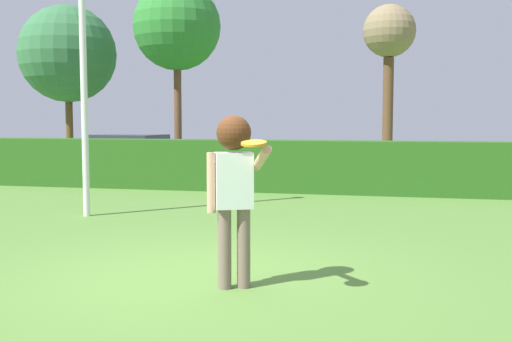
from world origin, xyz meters
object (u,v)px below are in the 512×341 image
at_px(birch_tree, 68,54).
at_px(oak_tree, 177,27).
at_px(parked_car_silver, 130,151).
at_px(lamppost, 83,39).
at_px(person, 234,177).
at_px(frisbee, 254,143).
at_px(maple_tree, 389,37).

distance_m(birch_tree, oak_tree, 4.63).
bearing_deg(parked_car_silver, lamppost, -69.83).
xyz_separation_m(person, oak_tree, (-6.15, 14.82, 3.89)).
distance_m(parked_car_silver, oak_tree, 4.89).
bearing_deg(frisbee, parked_car_silver, 119.25).
height_order(parked_car_silver, birch_tree, birch_tree).
xyz_separation_m(parked_car_silver, oak_tree, (0.98, 1.97, 4.37)).
bearing_deg(birch_tree, maple_tree, 15.06).
bearing_deg(parked_car_silver, birch_tree, 147.53).
xyz_separation_m(lamppost, parked_car_silver, (-3.26, 8.88, -2.50)).
relative_size(parked_car_silver, maple_tree, 0.71).
distance_m(person, parked_car_silver, 14.70).
distance_m(maple_tree, oak_tree, 8.19).
xyz_separation_m(frisbee, oak_tree, (-6.47, 15.27, 3.52)).
xyz_separation_m(birch_tree, maple_tree, (11.95, 3.21, 0.70)).
xyz_separation_m(lamppost, oak_tree, (-2.28, 10.86, 1.87)).
height_order(frisbee, parked_car_silver, frisbee).
xyz_separation_m(frisbee, maple_tree, (0.94, 18.78, 3.41)).
bearing_deg(maple_tree, parked_car_silver, -146.82).
height_order(frisbee, oak_tree, oak_tree).
relative_size(person, parked_car_silver, 0.41).
xyz_separation_m(person, lamppost, (-3.87, 3.97, 2.03)).
bearing_deg(oak_tree, parked_car_silver, -116.51).
bearing_deg(maple_tree, oak_tree, -154.63).
bearing_deg(birch_tree, lamppost, -58.53).
distance_m(lamppost, maple_tree, 15.35).
distance_m(birch_tree, maple_tree, 12.39).
bearing_deg(maple_tree, lamppost, -109.62).
bearing_deg(person, maple_tree, 86.10).
xyz_separation_m(lamppost, maple_tree, (5.12, 14.36, 1.75)).
relative_size(birch_tree, oak_tree, 0.91).
xyz_separation_m(person, birch_tree, (-10.70, 15.12, 3.07)).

